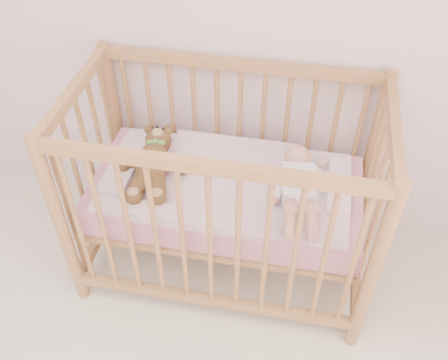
# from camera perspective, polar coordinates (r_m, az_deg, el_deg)

# --- Properties ---
(crib) EXTENTS (1.36, 0.76, 1.00)m
(crib) POSITION_cam_1_polar(r_m,az_deg,el_deg) (2.29, 0.24, -1.34)
(crib) COLOR #B27D4B
(crib) RESTS_ON floor
(mattress) EXTENTS (1.22, 0.62, 0.13)m
(mattress) POSITION_cam_1_polar(r_m,az_deg,el_deg) (2.31, 0.24, -1.61)
(mattress) COLOR #C47A90
(mattress) RESTS_ON crib
(blanket) EXTENTS (1.10, 0.58, 0.06)m
(blanket) POSITION_cam_1_polar(r_m,az_deg,el_deg) (2.25, 0.24, -0.25)
(blanket) COLOR pink
(blanket) RESTS_ON mattress
(baby) EXTENTS (0.33, 0.58, 0.13)m
(baby) POSITION_cam_1_polar(r_m,az_deg,el_deg) (2.17, 8.56, -0.30)
(baby) COLOR white
(baby) RESTS_ON blanket
(teddy_bear) EXTENTS (0.41, 0.54, 0.14)m
(teddy_bear) POSITION_cam_1_polar(r_m,az_deg,el_deg) (2.25, -8.20, 2.09)
(teddy_bear) COLOR brown
(teddy_bear) RESTS_ON blanket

